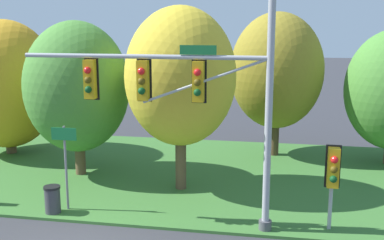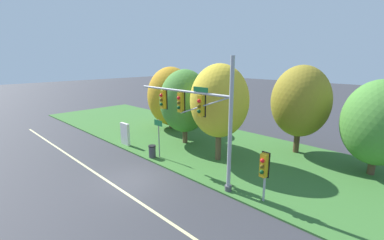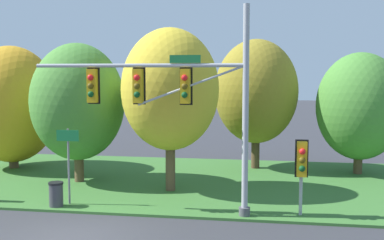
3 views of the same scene
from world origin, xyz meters
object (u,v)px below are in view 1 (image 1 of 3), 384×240
tree_nearest_road (6,84)px  trash_bin (52,199)px  pedestrian_signal_near_kerb (333,172)px  route_sign_post (65,155)px  tree_mid_verge (277,71)px  traffic_signal_mast (190,94)px  tree_left_of_mast (77,87)px  tree_behind_signpost (180,77)px

tree_nearest_road → trash_bin: bearing=-50.6°
pedestrian_signal_near_kerb → route_sign_post: route_sign_post is taller
tree_mid_verge → trash_bin: size_ratio=7.32×
route_sign_post → trash_bin: size_ratio=3.15×
traffic_signal_mast → route_sign_post: 4.96m
tree_nearest_road → route_sign_post: bearing=-47.1°
route_sign_post → tree_left_of_mast: (-1.16, 3.80, 1.79)m
traffic_signal_mast → trash_bin: size_ratio=8.47×
traffic_signal_mast → trash_bin: bearing=179.1°
tree_mid_verge → trash_bin: tree_mid_verge is taller
tree_behind_signpost → tree_mid_verge: (3.46, 5.54, -0.27)m
tree_mid_verge → route_sign_post: bearing=-129.5°
tree_behind_signpost → tree_mid_verge: 6.54m
traffic_signal_mast → pedestrian_signal_near_kerb: bearing=3.3°
route_sign_post → tree_behind_signpost: (3.40, 2.79, 2.42)m
tree_left_of_mast → trash_bin: bearing=-79.2°
pedestrian_signal_near_kerb → tree_mid_verge: (-1.85, 8.53, 2.16)m
tree_left_of_mast → tree_nearest_road: bearing=151.8°
pedestrian_signal_near_kerb → route_sign_post: (-8.71, 0.21, 0.00)m
pedestrian_signal_near_kerb → trash_bin: 9.19m
tree_nearest_road → tree_mid_verge: 12.92m
tree_mid_verge → tree_behind_signpost: bearing=-122.0°
route_sign_post → tree_left_of_mast: size_ratio=0.46×
tree_left_of_mast → traffic_signal_mast: bearing=-37.6°
pedestrian_signal_near_kerb → tree_nearest_road: tree_nearest_road is taller
tree_nearest_road → tree_left_of_mast: bearing=-28.2°
route_sign_post → tree_mid_verge: tree_mid_verge is taller
tree_left_of_mast → tree_mid_verge: (8.02, 4.52, 0.36)m
route_sign_post → tree_behind_signpost: bearing=39.3°
route_sign_post → trash_bin: bearing=-133.5°
tree_nearest_road → pedestrian_signal_near_kerb: bearing=-24.1°
route_sign_post → trash_bin: 1.54m
tree_nearest_road → trash_bin: tree_nearest_road is taller
route_sign_post → tree_left_of_mast: 4.36m
tree_left_of_mast → trash_bin: 5.35m
route_sign_post → tree_mid_verge: (6.86, 8.32, 2.15)m
pedestrian_signal_near_kerb → tree_behind_signpost: bearing=150.6°
tree_behind_signpost → tree_nearest_road: bearing=159.1°
tree_behind_signpost → traffic_signal_mast: bearing=-73.3°
tree_nearest_road → tree_left_of_mast: (4.73, -2.53, 0.32)m
tree_left_of_mast → tree_behind_signpost: tree_behind_signpost is taller
route_sign_post → tree_nearest_road: 8.77m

